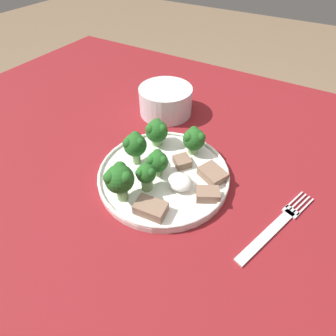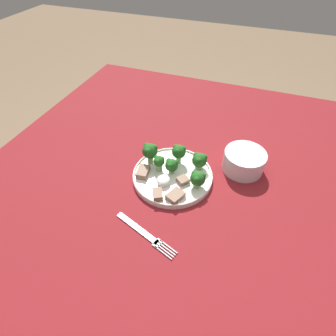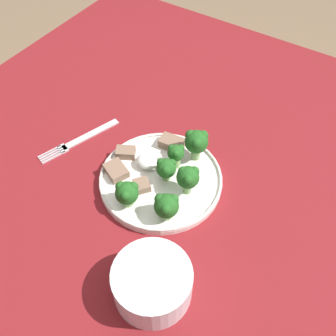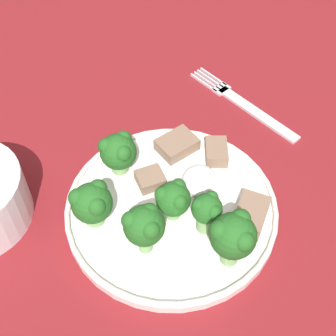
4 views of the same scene
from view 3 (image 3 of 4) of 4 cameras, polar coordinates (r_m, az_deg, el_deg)
ground_plane at (r=1.41m, az=2.20°, el=-19.25°), size 8.00×8.00×0.00m
table at (r=0.85m, az=3.44°, el=-4.79°), size 1.22×1.11×0.70m
dinner_plate at (r=0.77m, az=-1.06°, el=-1.66°), size 0.24×0.24×0.02m
fork at (r=0.87m, az=-12.55°, el=4.04°), size 0.08×0.19×0.00m
cream_bowl at (r=0.64m, az=-2.28°, el=-16.38°), size 0.13×0.13×0.06m
broccoli_floret_near_rim_left at (r=0.77m, az=1.19°, el=2.13°), size 0.03×0.03×0.05m
broccoli_floret_center_left at (r=0.69m, az=-0.23°, el=-5.49°), size 0.05×0.05×0.05m
broccoli_floret_back_left at (r=0.72m, az=2.90°, el=-1.36°), size 0.04×0.04×0.06m
broccoli_floret_front_left at (r=0.71m, az=-6.00°, el=-3.62°), size 0.04×0.04×0.05m
broccoli_floret_center_back at (r=0.75m, az=-0.27°, el=-0.02°), size 0.04×0.04×0.05m
broccoli_floret_mid_cluster at (r=0.77m, az=4.15°, el=3.81°), size 0.05×0.05×0.07m
meat_slice_front_slice at (r=0.82m, az=0.57°, el=3.65°), size 0.05×0.04×0.02m
meat_slice_middle_slice at (r=0.75m, az=-3.82°, el=-2.52°), size 0.04×0.04×0.02m
meat_slice_rear_slice at (r=0.81m, az=-6.17°, el=2.26°), size 0.05×0.04×0.02m
meat_slice_edge_slice at (r=0.78m, az=-7.55°, el=-0.38°), size 0.06×0.05×0.02m
sauce_dollop at (r=0.78m, az=-3.06°, el=0.98°), size 0.04×0.04×0.02m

